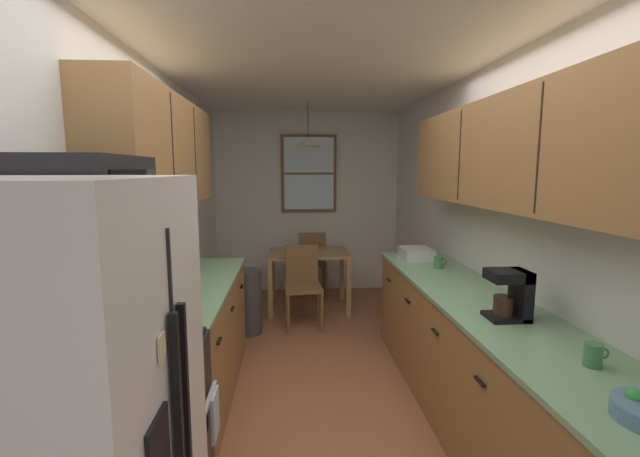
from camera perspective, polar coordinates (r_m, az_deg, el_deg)
ground_plane at (r=3.85m, az=0.02°, el=-18.99°), size 12.00×12.00×0.00m
wall_left at (r=3.63m, az=-21.78°, el=-0.05°), size 0.10×9.00×2.55m
wall_right at (r=3.80m, az=20.75°, el=0.36°), size 0.10×9.00×2.55m
wall_back at (r=6.09m, az=-1.77°, el=3.54°), size 4.40×0.10×2.55m
ceiling_slab at (r=3.53m, az=0.02°, el=21.81°), size 4.40×9.00×0.08m
stove_range at (r=2.39m, az=-23.93°, el=-24.89°), size 0.66×0.62×1.10m
microwave_over_range at (r=2.08m, az=-28.70°, el=4.05°), size 0.39×0.63×0.33m
counter_left at (r=3.46m, az=-16.90°, el=-14.35°), size 0.64×1.85×0.90m
upper_cabinets_left at (r=3.20m, az=-20.62°, el=9.69°), size 0.33×1.93×0.76m
counter_right at (r=3.13m, az=20.76°, el=-17.01°), size 0.64×3.28×0.90m
upper_cabinets_right at (r=2.87m, az=25.14°, el=9.25°), size 0.33×2.96×0.69m
dining_table at (r=5.27m, az=-1.57°, el=-4.43°), size 0.98×0.71×0.73m
dining_chair_near at (r=4.75m, az=-2.35°, el=-7.22°), size 0.42×0.42×0.90m
dining_chair_far at (r=5.85m, az=-1.10°, el=-4.32°), size 0.41×0.41×0.90m
pendant_light at (r=5.16m, az=-1.64°, el=11.61°), size 0.33×0.33×0.53m
back_window at (r=6.00m, az=-1.52°, el=7.44°), size 0.78×0.05×1.09m
trash_bin at (r=4.63m, az=-9.67°, el=-9.72°), size 0.29×0.29×0.70m
storage_canister at (r=2.62m, az=-20.88°, el=-9.22°), size 0.11×0.11×0.18m
dish_towel at (r=2.42m, az=-14.01°, el=-23.22°), size 0.02×0.16×0.24m
coffee_maker at (r=2.65m, az=24.54°, el=-7.98°), size 0.22×0.18×0.28m
mug_by_coffeemaker at (r=3.79m, az=15.76°, el=-4.44°), size 0.12×0.08×0.10m
mug_spare at (r=2.24m, az=33.03°, el=-14.14°), size 0.11×0.07×0.10m
dish_rack at (r=4.15m, az=12.90°, el=-3.29°), size 0.28×0.34×0.10m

